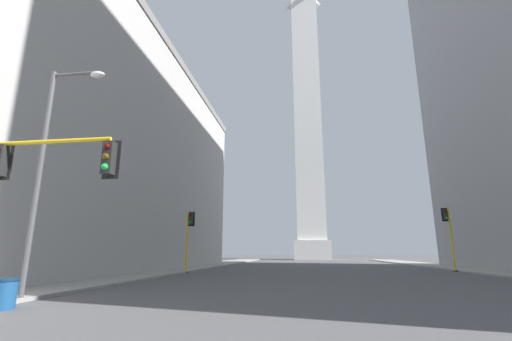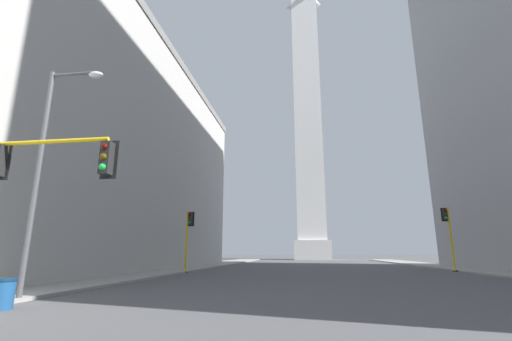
{
  "view_description": "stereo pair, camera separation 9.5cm",
  "coord_description": "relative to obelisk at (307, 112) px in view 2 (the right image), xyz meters",
  "views": [
    {
      "loc": [
        -1.95,
        -1.95,
        1.82
      ],
      "look_at": [
        -10.84,
        62.71,
        17.35
      ],
      "focal_mm": 24.0,
      "sensor_mm": 36.0,
      "label": 1
    },
    {
      "loc": [
        -1.85,
        -1.94,
        1.82
      ],
      "look_at": [
        -10.84,
        62.71,
        17.35
      ],
      "focal_mm": 24.0,
      "sensor_mm": 36.0,
      "label": 2
    }
  ],
  "objects": [
    {
      "name": "traffic_light_mid_right",
      "position": [
        11.96,
        -49.47,
        -33.62
      ],
      "size": [
        0.78,
        0.51,
        6.06
      ],
      "color": "yellow",
      "rests_on": "ground_plane"
    },
    {
      "name": "obelisk",
      "position": [
        0.0,
        0.0,
        0.0
      ],
      "size": [
        8.54,
        8.54,
        77.5
      ],
      "color": "silver",
      "rests_on": "ground_plane"
    },
    {
      "name": "traffic_light_mid_left",
      "position": [
        -12.26,
        -54.79,
        -34.01
      ],
      "size": [
        0.8,
        0.52,
        5.45
      ],
      "color": "yellow",
      "rests_on": "ground_plane"
    },
    {
      "name": "street_lamp",
      "position": [
        -12.17,
        -72.89,
        -31.97
      ],
      "size": [
        2.48,
        0.36,
        9.44
      ],
      "color": "#4C4C51",
      "rests_on": "ground_plane"
    },
    {
      "name": "trash_bin",
      "position": [
        -11.66,
        -74.58,
        -37.12
      ],
      "size": [
        0.78,
        0.78,
        0.97
      ],
      "color": "navy",
      "rests_on": "ground_plane"
    },
    {
      "name": "traffic_light_near_left",
      "position": [
        -10.95,
        -75.01,
        -33.36
      ],
      "size": [
        4.79,
        0.5,
        5.58
      ],
      "color": "yellow",
      "rests_on": "ground_plane"
    },
    {
      "name": "building_left",
      "position": [
        -28.09,
        -54.1,
        -25.73
      ],
      "size": [
        25.4,
        52.91,
        23.74
      ],
      "color": "#B2AFAA",
      "rests_on": "ground_plane"
    },
    {
      "name": "sidewalk_left",
      "position": [
        -14.77,
        -53.19,
        -37.53
      ],
      "size": [
        5.0,
        99.74,
        0.15
      ],
      "primitive_type": "cube",
      "color": "gray",
      "rests_on": "ground_plane"
    },
    {
      "name": "sidewalk_right",
      "position": [
        14.77,
        -53.19,
        -37.53
      ],
      "size": [
        5.0,
        99.74,
        0.15
      ],
      "primitive_type": "cube",
      "color": "gray",
      "rests_on": "ground_plane"
    }
  ]
}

